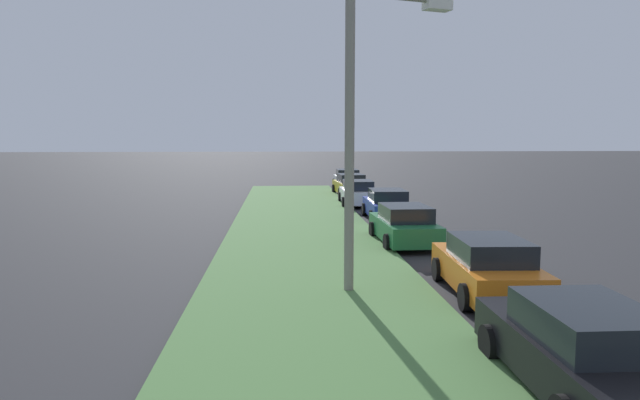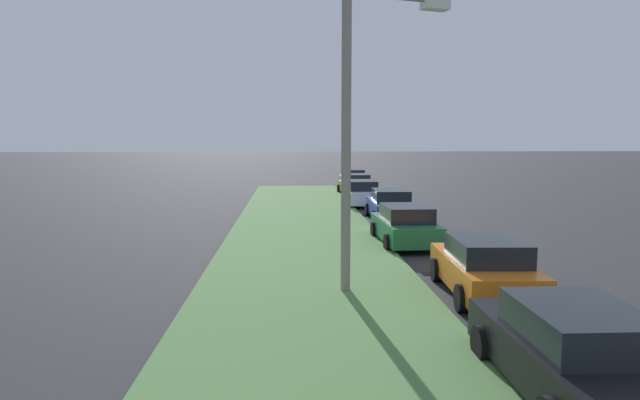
% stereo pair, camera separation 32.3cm
% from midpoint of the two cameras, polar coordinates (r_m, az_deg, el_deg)
% --- Properties ---
extents(grass_median, '(60.00, 6.00, 0.12)m').
position_cam_midpoint_polar(grass_median, '(14.32, -0.21, -9.23)').
color(grass_median, '#517F42').
rests_on(grass_median, ground).
extents(parked_car_black, '(4.32, 2.05, 1.47)m').
position_cam_midpoint_polar(parked_car_black, '(9.54, 25.41, -13.92)').
color(parked_car_black, black).
rests_on(parked_car_black, ground).
extents(parked_car_orange, '(4.39, 2.19, 1.47)m').
position_cam_midpoint_polar(parked_car_orange, '(14.52, 17.17, -6.64)').
color(parked_car_orange, orange).
rests_on(parked_car_orange, ground).
extents(parked_car_green, '(4.34, 2.10, 1.47)m').
position_cam_midpoint_polar(parked_car_green, '(20.62, 9.20, -2.61)').
color(parked_car_green, '#1E6B38').
rests_on(parked_car_green, ground).
extents(parked_car_blue, '(4.35, 2.11, 1.47)m').
position_cam_midpoint_polar(parked_car_blue, '(26.68, 7.55, -0.52)').
color(parked_car_blue, '#23389E').
rests_on(parked_car_blue, ground).
extents(parked_car_white, '(4.36, 2.13, 1.47)m').
position_cam_midpoint_polar(parked_car_white, '(32.17, 4.60, 0.70)').
color(parked_car_white, silver).
rests_on(parked_car_white, ground).
extents(parked_car_yellow, '(4.40, 2.21, 1.47)m').
position_cam_midpoint_polar(parked_car_yellow, '(37.69, 3.89, 1.55)').
color(parked_car_yellow, gold).
rests_on(parked_car_yellow, ground).
extents(parked_car_silver, '(4.32, 2.06, 1.47)m').
position_cam_midpoint_polar(parked_car_silver, '(43.16, 3.59, 2.17)').
color(parked_car_silver, '#B2B5BA').
rests_on(parked_car_silver, ground).
extents(streetlight, '(1.07, 2.81, 7.50)m').
position_cam_midpoint_polar(streetlight, '(13.80, 4.77, 8.32)').
color(streetlight, gray).
rests_on(streetlight, ground).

